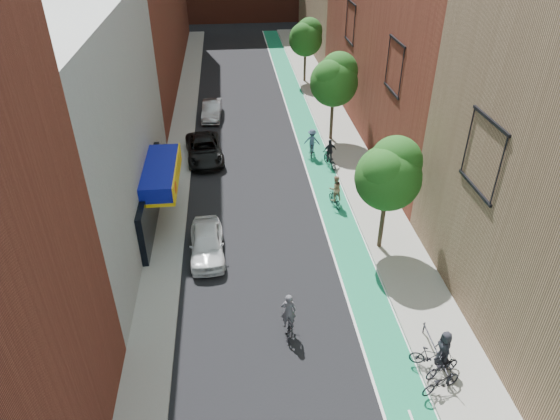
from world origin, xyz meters
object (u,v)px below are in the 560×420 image
object	(u,v)px
pedestrian	(444,348)
cyclist_lane_mid	(330,157)
parked_car_silver	(212,110)
cyclist_lead	(289,320)
cyclist_lane_near	(335,193)
cyclist_lane_far	(312,144)
parked_car_white	(207,243)
parked_car_black	(204,149)

from	to	relation	value
pedestrian	cyclist_lane_mid	bearing A→B (deg)	177.03
parked_car_silver	cyclist_lead	world-z (taller)	cyclist_lead
cyclist_lane_near	cyclist_lane_far	bearing A→B (deg)	-101.90
parked_car_silver	cyclist_lane_near	xyz separation A→B (m)	(7.65, -14.92, 0.17)
cyclist_lead	pedestrian	xyz separation A→B (m)	(6.02, -2.40, 0.22)
parked_car_silver	cyclist_lane_far	xyz separation A→B (m)	(7.32, -8.09, 0.22)
cyclist_lead	cyclist_lane_far	distance (m)	17.46
parked_car_silver	pedestrian	xyz separation A→B (m)	(9.59, -27.54, 0.27)
parked_car_white	cyclist_lane_near	xyz separation A→B (m)	(7.72, 4.17, 0.12)
parked_car_white	cyclist_lead	xyz separation A→B (m)	(3.64, -6.05, 0.01)
parked_car_white	parked_car_black	distance (m)	11.38
cyclist_lead	cyclist_lane_mid	size ratio (longest dim) A/B	1.07
parked_car_white	cyclist_lead	size ratio (longest dim) A/B	2.05
cyclist_lead	cyclist_lane_near	world-z (taller)	cyclist_lead
cyclist_lead	pedestrian	bearing A→B (deg)	164.77
parked_car_black	cyclist_lane_far	xyz separation A→B (m)	(7.78, -0.37, 0.18)
parked_car_black	pedestrian	xyz separation A→B (m)	(10.05, -19.82, 0.23)
pedestrian	parked_car_white	bearing A→B (deg)	-138.26
parked_car_silver	cyclist_lane_near	world-z (taller)	cyclist_lane_near
parked_car_black	cyclist_lane_near	bearing A→B (deg)	-47.40
parked_car_white	cyclist_lane_near	size ratio (longest dim) A/B	2.20
cyclist_lead	cyclist_lane_near	bearing A→B (deg)	-105.27
cyclist_lane_far	cyclist_lane_near	bearing A→B (deg)	107.00
parked_car_white	pedestrian	xyz separation A→B (m)	(9.66, -8.45, 0.23)
parked_car_silver	pedestrian	bearing A→B (deg)	-67.39
cyclist_lead	cyclist_lane_far	xyz separation A→B (m)	(3.75, 17.05, 0.17)
parked_car_black	cyclist_lane_mid	xyz separation A→B (m)	(8.78, -2.04, -0.03)
parked_car_white	parked_car_black	xyz separation A→B (m)	(-0.39, 11.37, -0.00)
parked_car_white	parked_car_silver	bearing A→B (deg)	87.48
parked_car_silver	cyclist_lane_mid	bearing A→B (deg)	-46.14
pedestrian	parked_car_black	bearing A→B (deg)	-160.18
parked_car_black	cyclist_lane_mid	world-z (taller)	cyclist_lane_mid
cyclist_lane_near	cyclist_lane_mid	distance (m)	5.21
cyclist_lead	parked_car_silver	bearing A→B (deg)	-75.39
parked_car_black	parked_car_silver	bearing A→B (deg)	80.76
cyclist_lane_near	pedestrian	xyz separation A→B (m)	(1.93, -12.62, 0.10)
parked_car_white	cyclist_lane_far	world-z (taller)	cyclist_lane_far
parked_car_black	cyclist_lane_near	xyz separation A→B (m)	(8.12, -7.20, 0.13)
parked_car_black	parked_car_silver	world-z (taller)	parked_car_black
cyclist_lane_far	cyclist_lead	bearing A→B (deg)	91.76
cyclist_lead	cyclist_lane_mid	world-z (taller)	cyclist_lead
parked_car_black	cyclist_lead	world-z (taller)	cyclist_lead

